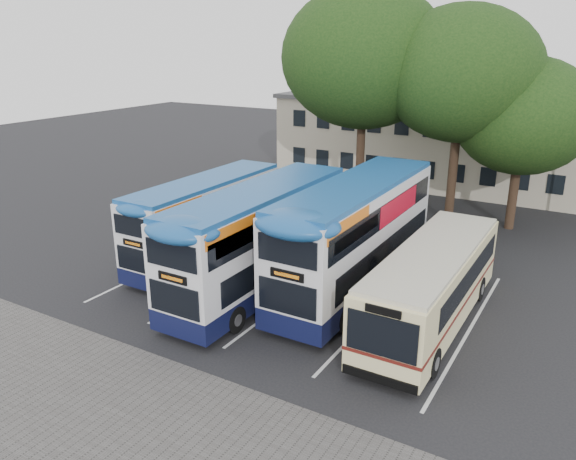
# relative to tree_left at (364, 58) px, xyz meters

# --- Properties ---
(ground) EXTENTS (120.00, 120.00, 0.00)m
(ground) POSITION_rel_tree_left_xyz_m (6.34, -16.83, -9.12)
(ground) COLOR black
(ground) RESTS_ON ground
(paving_strip) EXTENTS (40.00, 6.00, 0.01)m
(paving_strip) POSITION_rel_tree_left_xyz_m (4.34, -21.83, -9.12)
(paving_strip) COLOR #595654
(paving_strip) RESTS_ON ground
(bay_lines) EXTENTS (14.12, 11.00, 0.01)m
(bay_lines) POSITION_rel_tree_left_xyz_m (2.59, -11.83, -9.12)
(bay_lines) COLOR silver
(bay_lines) RESTS_ON ground
(depot_building) EXTENTS (32.40, 8.40, 6.20)m
(depot_building) POSITION_rel_tree_left_xyz_m (6.34, 10.16, -5.97)
(depot_building) COLOR #C0B39B
(depot_building) RESTS_ON ground
(tree_left) EXTENTS (9.45, 9.45, 13.15)m
(tree_left) POSITION_rel_tree_left_xyz_m (0.00, 0.00, 0.00)
(tree_left) COLOR black
(tree_left) RESTS_ON ground
(tree_mid) EXTENTS (8.49, 8.49, 11.97)m
(tree_mid) POSITION_rel_tree_left_xyz_m (5.46, 0.41, -0.78)
(tree_mid) COLOR black
(tree_mid) RESTS_ON ground
(tree_right) EXTENTS (7.30, 7.30, 9.37)m
(tree_right) POSITION_rel_tree_left_xyz_m (8.65, 1.32, -2.87)
(tree_right) COLOR black
(tree_right) RESTS_ON ground
(bus_dd_left) EXTENTS (2.30, 9.48, 3.95)m
(bus_dd_left) POSITION_rel_tree_left_xyz_m (-3.06, -10.92, -6.95)
(bus_dd_left) COLOR #0F1338
(bus_dd_left) RESTS_ON ground
(bus_dd_mid) EXTENTS (2.59, 10.66, 4.44)m
(bus_dd_mid) POSITION_rel_tree_left_xyz_m (1.11, -12.65, -6.67)
(bus_dd_mid) COLOR #0F1338
(bus_dd_mid) RESTS_ON ground
(bus_dd_right) EXTENTS (2.71, 11.18, 4.66)m
(bus_dd_right) POSITION_rel_tree_left_xyz_m (4.41, -10.48, -6.55)
(bus_dd_right) COLOR #0F1338
(bus_dd_right) RESTS_ON ground
(bus_single) EXTENTS (2.55, 10.03, 2.99)m
(bus_single) POSITION_rel_tree_left_xyz_m (8.13, -11.88, -7.43)
(bus_single) COLOR #F9EAA6
(bus_single) RESTS_ON ground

